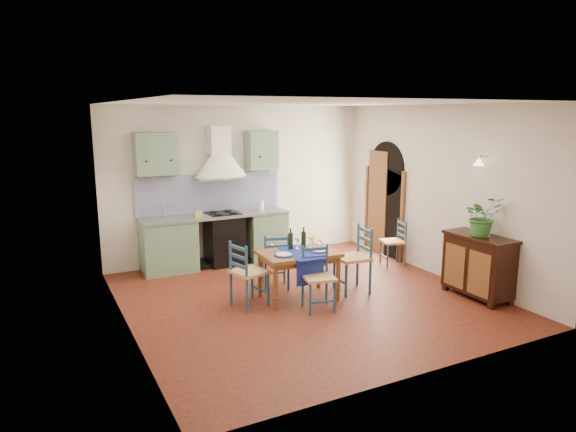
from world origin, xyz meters
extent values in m
plane|color=#40150D|center=(0.00, 0.00, 0.00)|extent=(5.00, 5.00, 0.00)
cube|color=silver|center=(0.00, 2.50, 1.40)|extent=(5.00, 0.04, 2.80)
cube|color=slate|center=(-1.45, 2.19, 0.44)|extent=(0.90, 0.60, 0.88)
cube|color=slate|center=(0.35, 2.19, 0.44)|extent=(0.70, 0.60, 0.88)
cube|color=black|center=(-0.45, 2.19, 0.44)|extent=(0.60, 0.58, 0.88)
cube|color=gray|center=(-0.60, 2.19, 0.90)|extent=(2.60, 0.64, 0.04)
cube|color=silver|center=(-1.45, 2.19, 0.90)|extent=(0.45, 0.40, 0.03)
cylinder|color=silver|center=(-1.45, 2.37, 1.05)|extent=(0.02, 0.02, 0.26)
cube|color=black|center=(-0.45, 2.19, 0.93)|extent=(0.55, 0.48, 0.02)
cube|color=black|center=(-0.60, 2.24, 0.04)|extent=(2.60, 0.50, 0.08)
cube|color=#0A105E|center=(-0.60, 2.46, 1.26)|extent=(2.65, 0.05, 0.68)
cube|color=slate|center=(-1.55, 2.32, 2.00)|extent=(0.70, 0.34, 0.70)
cube|color=slate|center=(0.35, 2.32, 2.00)|extent=(0.55, 0.34, 0.70)
cone|color=silver|center=(-0.45, 2.25, 1.75)|extent=(0.96, 0.96, 0.40)
cube|color=silver|center=(-0.45, 2.34, 2.20)|extent=(0.36, 0.30, 0.50)
cube|color=silver|center=(2.50, 0.00, 1.40)|extent=(0.04, 5.00, 2.80)
cube|color=black|center=(2.48, 1.40, 0.82)|extent=(0.03, 1.00, 1.65)
cylinder|color=black|center=(2.48, 1.40, 1.65)|extent=(0.03, 1.00, 1.00)
cube|color=brown|center=(2.46, 0.86, 0.82)|extent=(0.06, 0.06, 1.65)
cube|color=brown|center=(2.46, 1.94, 0.82)|extent=(0.06, 0.06, 1.65)
cube|color=brown|center=(2.47, 1.62, 0.98)|extent=(0.04, 0.55, 1.96)
cylinder|color=silver|center=(2.44, -0.91, 2.05)|extent=(0.15, 0.04, 0.04)
cone|color=#FFEDC6|center=(2.34, -0.91, 1.98)|extent=(0.16, 0.16, 0.12)
cube|color=silver|center=(-2.50, 0.00, 1.40)|extent=(0.04, 5.00, 2.80)
cube|color=silver|center=(0.00, 0.00, 2.80)|extent=(5.00, 5.00, 0.01)
cube|color=brown|center=(-0.09, 0.04, 0.67)|extent=(1.14, 0.79, 0.05)
cube|color=brown|center=(-0.09, 0.04, 0.61)|extent=(1.02, 0.68, 0.08)
cylinder|color=brown|center=(-0.60, -0.24, 0.32)|extent=(0.06, 0.06, 0.65)
cylinder|color=brown|center=(-0.56, 0.37, 0.32)|extent=(0.06, 0.06, 0.65)
cylinder|color=brown|center=(0.38, -0.29, 0.32)|extent=(0.06, 0.06, 0.65)
cylinder|color=brown|center=(0.41, 0.32, 0.32)|extent=(0.06, 0.06, 0.65)
cube|color=navy|center=(-0.10, -0.01, 0.70)|extent=(0.46, 0.85, 0.01)
cube|color=navy|center=(-0.11, -0.34, 0.52)|extent=(0.41, 0.04, 0.38)
cylinder|color=navy|center=(-0.37, -0.04, 0.71)|extent=(0.28, 0.28, 0.01)
cylinder|color=white|center=(-0.37, -0.04, 0.72)|extent=(0.22, 0.22, 0.01)
cylinder|color=navy|center=(0.18, -0.07, 0.71)|extent=(0.28, 0.28, 0.01)
cylinder|color=white|center=(0.18, -0.07, 0.72)|extent=(0.22, 0.22, 0.01)
cylinder|color=black|center=(-0.13, 0.23, 0.86)|extent=(0.07, 0.07, 0.32)
cylinder|color=black|center=(0.08, 0.22, 0.86)|extent=(0.07, 0.07, 0.32)
cylinder|color=white|center=(0.19, 0.16, 0.76)|extent=(0.05, 0.05, 0.10)
sphere|color=yellow|center=(0.19, 0.16, 0.85)|extent=(0.10, 0.10, 0.10)
cylinder|color=navy|center=(-0.26, -0.60, 0.22)|extent=(0.04, 0.04, 0.45)
cylinder|color=navy|center=(-0.19, -0.26, 0.44)|extent=(0.04, 0.04, 0.88)
cylinder|color=navy|center=(0.08, -0.68, 0.22)|extent=(0.04, 0.04, 0.45)
cylinder|color=navy|center=(0.15, -0.33, 0.44)|extent=(0.04, 0.04, 0.88)
cube|color=tan|center=(-0.05, -0.47, 0.46)|extent=(0.49, 0.49, 0.04)
cube|color=navy|center=(-0.02, -0.30, 0.58)|extent=(0.37, 0.10, 0.04)
cube|color=navy|center=(-0.02, -0.30, 0.70)|extent=(0.37, 0.10, 0.04)
cube|color=navy|center=(-0.02, -0.30, 0.82)|extent=(0.37, 0.10, 0.04)
cube|color=navy|center=(-0.09, -0.64, 0.18)|extent=(0.35, 0.10, 0.02)
cylinder|color=navy|center=(0.03, 0.75, 0.22)|extent=(0.04, 0.04, 0.45)
cylinder|color=navy|center=(-0.07, 0.41, 0.44)|extent=(0.04, 0.04, 0.88)
cylinder|color=navy|center=(-0.30, 0.85, 0.22)|extent=(0.04, 0.04, 0.45)
cylinder|color=navy|center=(-0.41, 0.51, 0.44)|extent=(0.04, 0.04, 0.88)
cube|color=tan|center=(-0.19, 0.63, 0.46)|extent=(0.51, 0.51, 0.04)
cube|color=navy|center=(-0.24, 0.46, 0.58)|extent=(0.36, 0.13, 0.04)
cube|color=navy|center=(-0.24, 0.46, 0.70)|extent=(0.36, 0.13, 0.04)
cube|color=navy|center=(-0.24, 0.46, 0.82)|extent=(0.36, 0.13, 0.04)
cube|color=navy|center=(-0.14, 0.80, 0.18)|extent=(0.34, 0.13, 0.02)
cylinder|color=navy|center=(-0.61, -0.02, 0.24)|extent=(0.04, 0.04, 0.48)
cylinder|color=navy|center=(-0.97, -0.12, 0.47)|extent=(0.04, 0.04, 0.93)
cylinder|color=navy|center=(-0.70, 0.34, 0.24)|extent=(0.04, 0.04, 0.48)
cylinder|color=navy|center=(-1.06, 0.24, 0.47)|extent=(0.04, 0.04, 0.93)
cube|color=tan|center=(-0.84, 0.11, 0.49)|extent=(0.53, 0.53, 0.04)
cube|color=navy|center=(-1.02, 0.06, 0.62)|extent=(0.12, 0.39, 0.05)
cube|color=navy|center=(-1.02, 0.06, 0.74)|extent=(0.12, 0.39, 0.05)
cube|color=navy|center=(-1.02, 0.06, 0.87)|extent=(0.12, 0.39, 0.05)
cube|color=navy|center=(-0.66, 0.16, 0.19)|extent=(0.12, 0.37, 0.03)
cylinder|color=navy|center=(0.60, 0.16, 0.26)|extent=(0.04, 0.04, 0.51)
cylinder|color=navy|center=(0.99, 0.12, 0.50)|extent=(0.04, 0.04, 1.00)
cylinder|color=navy|center=(0.55, -0.23, 0.26)|extent=(0.04, 0.04, 0.51)
cylinder|color=navy|center=(0.95, -0.28, 0.50)|extent=(0.04, 0.04, 1.00)
cube|color=tan|center=(0.77, -0.06, 0.53)|extent=(0.52, 0.52, 0.04)
cube|color=navy|center=(0.97, -0.08, 0.67)|extent=(0.08, 0.42, 0.05)
cube|color=navy|center=(0.97, -0.08, 0.80)|extent=(0.08, 0.42, 0.05)
cube|color=navy|center=(0.97, -0.08, 0.93)|extent=(0.08, 0.42, 0.05)
cube|color=navy|center=(0.57, -0.04, 0.20)|extent=(0.08, 0.40, 0.03)
cylinder|color=navy|center=(2.08, 0.97, 0.21)|extent=(0.03, 0.03, 0.41)
cylinder|color=navy|center=(2.40, 0.89, 0.40)|extent=(0.03, 0.03, 0.81)
cylinder|color=navy|center=(2.00, 0.66, 0.21)|extent=(0.03, 0.03, 0.41)
cylinder|color=navy|center=(2.32, 0.57, 0.40)|extent=(0.03, 0.03, 0.81)
cube|color=tan|center=(2.20, 0.77, 0.43)|extent=(0.46, 0.46, 0.04)
cube|color=navy|center=(2.36, 0.73, 0.54)|extent=(0.11, 0.34, 0.04)
cube|color=navy|center=(2.36, 0.73, 0.65)|extent=(0.11, 0.34, 0.04)
cube|color=navy|center=(2.36, 0.73, 0.75)|extent=(0.11, 0.34, 0.04)
cube|color=navy|center=(2.04, 0.81, 0.16)|extent=(0.11, 0.32, 0.02)
cube|color=black|center=(2.27, -1.11, 0.49)|extent=(0.45, 1.00, 0.82)
cube|color=black|center=(2.27, -1.11, 0.92)|extent=(0.50, 1.05, 0.04)
cube|color=brown|center=(2.04, -1.34, 0.45)|extent=(0.02, 0.38, 0.63)
cube|color=brown|center=(2.04, -0.88, 0.45)|extent=(0.02, 0.38, 0.63)
cube|color=black|center=(2.09, -1.55, 0.04)|extent=(0.08, 0.08, 0.08)
cube|color=black|center=(2.09, -0.67, 0.04)|extent=(0.08, 0.08, 0.08)
cube|color=black|center=(2.44, -1.55, 0.04)|extent=(0.08, 0.08, 0.08)
cube|color=black|center=(2.44, -0.67, 0.04)|extent=(0.08, 0.08, 0.08)
imported|color=#316F2C|center=(2.25, -1.13, 1.22)|extent=(0.62, 0.57, 0.58)
camera|label=1|loc=(-3.48, -6.24, 2.68)|focal=32.00mm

